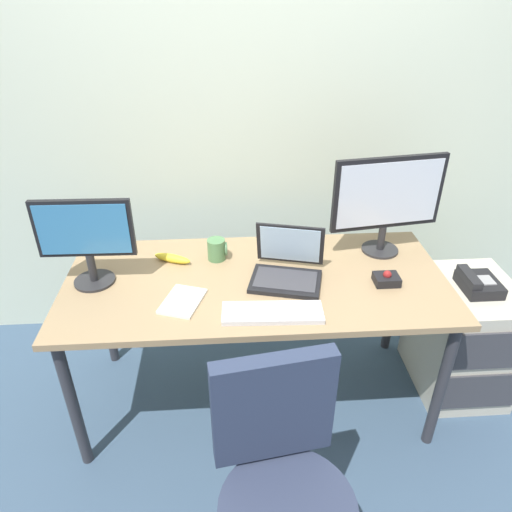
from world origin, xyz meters
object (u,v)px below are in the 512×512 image
at_px(laptop, 287,267).
at_px(coffee_mug, 217,249).
at_px(file_cabinet, 462,336).
at_px(desk_phone, 478,283).
at_px(monitor_main, 388,198).
at_px(paper_notepad, 183,301).
at_px(monitor_side, 85,236).
at_px(keyboard, 272,312).
at_px(trackball_mouse, 387,279).
at_px(office_chair, 282,504).
at_px(banana, 172,258).

relative_size(laptop, coffee_mug, 3.52).
bearing_deg(coffee_mug, file_cabinet, -6.65).
xyz_separation_m(desk_phone, monitor_main, (-0.44, 0.19, 0.38)).
bearing_deg(paper_notepad, monitor_side, 155.88).
xyz_separation_m(file_cabinet, keyboard, (-1.03, -0.31, 0.45)).
xyz_separation_m(trackball_mouse, coffee_mug, (-0.75, 0.26, 0.03)).
height_order(office_chair, coffee_mug, office_chair).
distance_m(office_chair, coffee_mug, 1.15).
height_order(trackball_mouse, paper_notepad, trackball_mouse).
distance_m(desk_phone, laptop, 0.95).
distance_m(monitor_main, laptop, 0.58).
relative_size(trackball_mouse, paper_notepad, 0.53).
bearing_deg(office_chair, monitor_main, 60.85).
distance_m(desk_phone, monitor_side, 1.83).
relative_size(paper_notepad, banana, 1.09).
relative_size(file_cabinet, banana, 3.29).
distance_m(monitor_side, paper_notepad, 0.50).
relative_size(monitor_main, coffee_mug, 5.18).
height_order(monitor_side, keyboard, monitor_side).
bearing_deg(coffee_mug, trackball_mouse, -19.16).
bearing_deg(banana, keyboard, -45.25).
bearing_deg(keyboard, file_cabinet, 16.70).
relative_size(file_cabinet, laptop, 1.69).
distance_m(desk_phone, banana, 1.48).
height_order(coffee_mug, banana, coffee_mug).
height_order(keyboard, paper_notepad, keyboard).
distance_m(keyboard, trackball_mouse, 0.57).
height_order(laptop, coffee_mug, laptop).
bearing_deg(file_cabinet, trackball_mouse, -167.11).
bearing_deg(desk_phone, keyboard, -164.02).
bearing_deg(office_chair, coffee_mug, 100.71).
distance_m(office_chair, banana, 1.18).
height_order(file_cabinet, monitor_main, monitor_main).
bearing_deg(monitor_main, laptop, -157.09).
xyz_separation_m(keyboard, banana, (-0.44, 0.44, 0.01)).
distance_m(laptop, banana, 0.56).
distance_m(laptop, coffee_mug, 0.37).
bearing_deg(file_cabinet, laptop, -177.65).
height_order(keyboard, coffee_mug, coffee_mug).
bearing_deg(coffee_mug, paper_notepad, -112.88).
xyz_separation_m(monitor_main, keyboard, (-0.59, -0.48, -0.27)).
distance_m(desk_phone, coffee_mug, 1.27).
distance_m(desk_phone, trackball_mouse, 0.52).
bearing_deg(office_chair, monitor_side, 129.79).
height_order(desk_phone, laptop, laptop).
distance_m(monitor_side, laptop, 0.89).
height_order(desk_phone, office_chair, office_chair).
bearing_deg(monitor_main, desk_phone, -23.00).
relative_size(office_chair, paper_notepad, 4.61).
xyz_separation_m(monitor_main, banana, (-1.03, -0.04, -0.27)).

